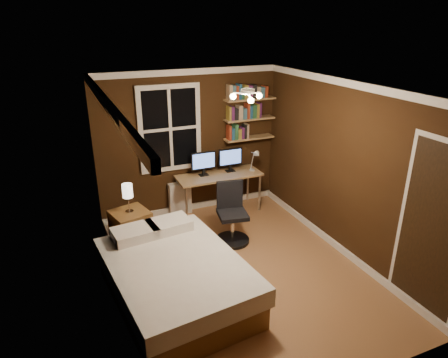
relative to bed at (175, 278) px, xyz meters
name	(u,v)px	position (x,y,z in m)	size (l,w,h in m)	color
floor	(241,269)	(1.00, 0.24, -0.30)	(4.20, 4.20, 0.00)	#96653C
wall_back	(190,143)	(1.00, 2.34, 0.95)	(3.20, 0.04, 2.50)	black
wall_left	(114,208)	(-0.60, 0.24, 0.95)	(0.04, 4.20, 2.50)	black
wall_right	(344,169)	(2.60, 0.24, 0.95)	(0.04, 4.20, 2.50)	black
ceiling	(244,87)	(1.00, 0.24, 2.20)	(3.20, 4.20, 0.02)	white
window	(170,129)	(0.65, 2.31, 1.25)	(1.06, 0.06, 1.46)	silver
door	(431,234)	(2.59, -1.31, 0.73)	(0.03, 0.82, 2.05)	black
ceiling_fixture	(248,98)	(1.00, 0.14, 2.10)	(0.44, 0.44, 0.18)	beige
bookshelf_lower	(249,138)	(2.08, 2.22, 0.95)	(0.92, 0.22, 0.03)	#977849
books_row_lower	(249,131)	(2.08, 2.22, 1.08)	(0.42, 0.16, 0.23)	maroon
bookshelf_middle	(249,119)	(2.08, 2.22, 1.30)	(0.92, 0.22, 0.03)	#977849
books_row_middle	(250,112)	(2.08, 2.22, 1.43)	(0.60, 0.16, 0.23)	navy
bookshelf_upper	(250,99)	(2.08, 2.22, 1.65)	(0.92, 0.22, 0.03)	#977849
books_row_upper	(250,91)	(2.08, 2.22, 1.78)	(0.66, 0.16, 0.23)	#255632
bed	(175,278)	(0.00, 0.00, 0.00)	(1.69, 2.19, 0.69)	brown
nightstand	(131,231)	(-0.27, 1.37, 0.02)	(0.50, 0.50, 0.62)	brown
bedside_lamp	(128,198)	(-0.27, 1.37, 0.55)	(0.15, 0.15, 0.43)	beige
radiator	(180,198)	(0.75, 2.23, 0.00)	(0.39, 0.14, 0.58)	beige
desk	(219,178)	(1.42, 2.04, 0.35)	(1.50, 0.56, 0.71)	#977849
monitor_left	(203,164)	(1.16, 2.12, 0.63)	(0.44, 0.12, 0.42)	black
monitor_right	(230,160)	(1.67, 2.12, 0.63)	(0.44, 0.12, 0.42)	black
desk_lamp	(254,160)	(2.04, 1.92, 0.63)	(0.14, 0.32, 0.44)	silver
office_chair	(232,220)	(1.21, 1.02, 0.06)	(0.53, 0.53, 0.95)	black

